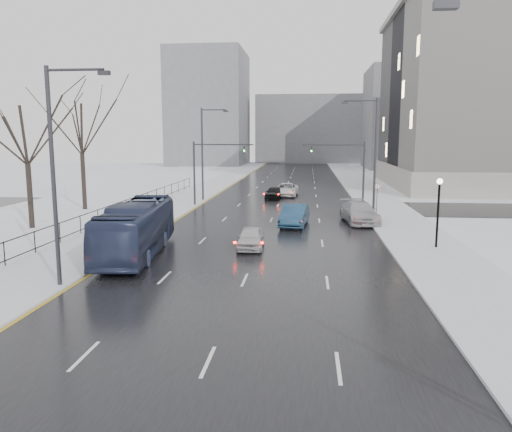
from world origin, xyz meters
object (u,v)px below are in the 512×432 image
(no_uturn_sign, at_px, (377,189))
(sedan_right_near, at_px, (294,215))
(tree_park_e, at_px, (85,210))
(streetlight_l_near, at_px, (57,167))
(mast_signal_left, at_px, (205,166))
(sedan_right_cross, at_px, (286,190))
(streetlight_l_far, at_px, (204,149))
(sedan_right_far, at_px, (359,212))
(streetlight_r_mid, at_px, (373,153))
(mast_signal_right, at_px, (353,166))
(sedan_center_near, at_px, (251,238))
(bus, at_px, (137,229))
(lamppost_r_mid, at_px, (439,203))
(sedan_center_far, at_px, (274,193))
(tree_park_d, at_px, (32,229))

(no_uturn_sign, xyz_separation_m, sedan_right_near, (-7.20, -6.72, -1.41))
(tree_park_e, xyz_separation_m, streetlight_l_near, (10.03, -24.00, 5.62))
(mast_signal_left, bearing_deg, sedan_right_cross, 49.85)
(streetlight_l_far, distance_m, sedan_right_far, 20.47)
(tree_park_e, height_order, sedan_right_far, tree_park_e)
(streetlight_r_mid, height_order, sedan_right_near, streetlight_r_mid)
(tree_park_e, relative_size, sedan_right_far, 2.29)
(mast_signal_right, bearing_deg, sedan_right_near, -116.40)
(sedan_center_near, distance_m, sedan_right_near, 8.62)
(mast_signal_right, distance_m, no_uturn_sign, 4.77)
(bus, bearing_deg, mast_signal_right, 49.80)
(lamppost_r_mid, distance_m, sedan_center_far, 27.24)
(sedan_center_near, bearing_deg, streetlight_l_near, -132.65)
(no_uturn_sign, xyz_separation_m, sedan_right_far, (-2.00, -4.68, -1.41))
(tree_park_e, height_order, mast_signal_left, tree_park_e)
(mast_signal_right, relative_size, sedan_right_far, 1.10)
(tree_park_e, bearing_deg, sedan_center_far, 30.99)
(streetlight_r_mid, bearing_deg, tree_park_d, -166.99)
(streetlight_l_far, relative_size, mast_signal_right, 1.54)
(sedan_center_near, bearing_deg, sedan_center_far, 88.37)
(tree_park_d, distance_m, tree_park_e, 10.01)
(sedan_right_near, distance_m, sedan_right_cross, 20.06)
(tree_park_e, relative_size, mast_signal_left, 2.08)
(no_uturn_sign, bearing_deg, sedan_right_cross, 123.24)
(no_uturn_sign, distance_m, sedan_right_far, 5.28)
(mast_signal_right, distance_m, sedan_center_far, 10.91)
(lamppost_r_mid, bearing_deg, sedan_right_cross, 111.05)
(no_uturn_sign, relative_size, bus, 0.24)
(streetlight_l_near, height_order, mast_signal_right, streetlight_l_near)
(mast_signal_right, relative_size, sedan_right_near, 1.26)
(bus, relative_size, sedan_right_far, 1.89)
(lamppost_r_mid, bearing_deg, sedan_center_near, -175.20)
(streetlight_r_mid, distance_m, mast_signal_right, 8.18)
(streetlight_l_near, xyz_separation_m, sedan_right_cross, (8.67, 37.28, -4.82))
(tree_park_e, bearing_deg, streetlight_l_near, -67.31)
(sedan_right_near, bearing_deg, mast_signal_right, 70.10)
(tree_park_e, height_order, no_uturn_sign, tree_park_e)
(streetlight_l_far, distance_m, mast_signal_left, 4.36)
(tree_park_e, xyz_separation_m, streetlight_r_mid, (26.37, -4.00, 5.62))
(tree_park_e, bearing_deg, bus, -57.08)
(lamppost_r_mid, height_order, sedan_right_near, lamppost_r_mid)
(mast_signal_right, xyz_separation_m, sedan_right_cross, (-6.83, 9.28, -3.31))
(sedan_center_near, bearing_deg, bus, -162.61)
(sedan_right_near, distance_m, sedan_center_far, 17.40)
(mast_signal_right, bearing_deg, bus, -123.93)
(lamppost_r_mid, relative_size, sedan_center_far, 1.05)
(tree_park_d, relative_size, streetlight_l_near, 1.25)
(mast_signal_left, bearing_deg, sedan_right_far, -30.85)
(streetlight_l_near, bearing_deg, mast_signal_left, 88.28)
(lamppost_r_mid, bearing_deg, sedan_right_near, 141.03)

